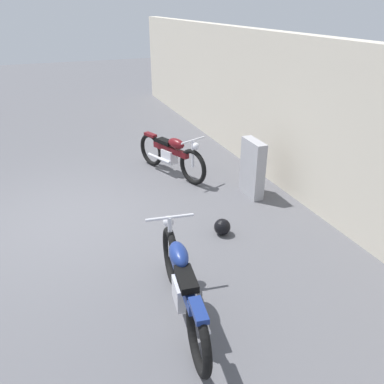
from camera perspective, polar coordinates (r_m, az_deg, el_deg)
ground_plane at (r=6.95m, az=-17.46°, el=-4.00°), size 40.00×40.00×0.00m
building_wall at (r=7.71m, az=13.99°, el=11.06°), size 18.00×0.30×2.87m
stone_marker at (r=7.36m, az=8.91°, el=3.47°), size 0.63×0.21×1.09m
helmet at (r=6.21m, az=4.49°, el=-5.15°), size 0.27×0.27×0.27m
motorcycle_maroon at (r=8.23m, az=-3.08°, el=5.59°), size 2.01×0.96×0.95m
motorcycle_blue at (r=4.53m, az=-1.43°, el=-13.39°), size 2.17×0.61×0.98m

